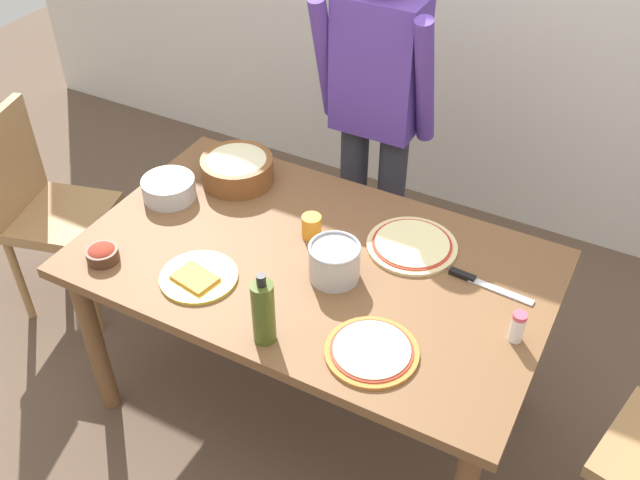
{
  "coord_description": "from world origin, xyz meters",
  "views": [
    {
      "loc": [
        0.9,
        -1.63,
        2.38
      ],
      "look_at": [
        0.0,
        0.05,
        0.81
      ],
      "focal_mm": 40.56,
      "sensor_mm": 36.0,
      "label": 1
    }
  ],
  "objects_px": {
    "person_cook": "(376,108)",
    "salt_shaker": "(517,327)",
    "pizza_raw_on_board": "(412,245)",
    "plate_with_slice": "(198,277)",
    "dining_table": "(313,279)",
    "small_sauce_bowl": "(102,254)",
    "pizza_cooked_on_tray": "(372,351)",
    "chef_knife": "(480,282)",
    "cup_orange": "(312,226)",
    "chair_wooden_left": "(42,203)",
    "steel_pot": "(334,261)",
    "mixing_bowl_steel": "(169,189)",
    "olive_oil_bottle": "(263,312)",
    "popcorn_bowl": "(237,167)"
  },
  "relations": [
    {
      "from": "dining_table",
      "to": "salt_shaker",
      "type": "relative_size",
      "value": 15.09
    },
    {
      "from": "person_cook",
      "to": "mixing_bowl_steel",
      "type": "distance_m",
      "value": 0.89
    },
    {
      "from": "pizza_raw_on_board",
      "to": "cup_orange",
      "type": "relative_size",
      "value": 3.73
    },
    {
      "from": "small_sauce_bowl",
      "to": "steel_pot",
      "type": "distance_m",
      "value": 0.79
    },
    {
      "from": "person_cook",
      "to": "mixing_bowl_steel",
      "type": "height_order",
      "value": "person_cook"
    },
    {
      "from": "plate_with_slice",
      "to": "cup_orange",
      "type": "distance_m",
      "value": 0.44
    },
    {
      "from": "popcorn_bowl",
      "to": "mixing_bowl_steel",
      "type": "bearing_deg",
      "value": -127.87
    },
    {
      "from": "olive_oil_bottle",
      "to": "salt_shaker",
      "type": "relative_size",
      "value": 2.42
    },
    {
      "from": "mixing_bowl_steel",
      "to": "dining_table",
      "type": "bearing_deg",
      "value": -5.31
    },
    {
      "from": "chair_wooden_left",
      "to": "chef_knife",
      "type": "relative_size",
      "value": 3.26
    },
    {
      "from": "olive_oil_bottle",
      "to": "mixing_bowl_steel",
      "type": "bearing_deg",
      "value": 147.32
    },
    {
      "from": "pizza_raw_on_board",
      "to": "cup_orange",
      "type": "height_order",
      "value": "cup_orange"
    },
    {
      "from": "dining_table",
      "to": "salt_shaker",
      "type": "xyz_separation_m",
      "value": [
        0.71,
        -0.03,
        0.14
      ]
    },
    {
      "from": "mixing_bowl_steel",
      "to": "cup_orange",
      "type": "xyz_separation_m",
      "value": [
        0.59,
        0.05,
        0.0
      ]
    },
    {
      "from": "person_cook",
      "to": "salt_shaker",
      "type": "height_order",
      "value": "person_cook"
    },
    {
      "from": "pizza_cooked_on_tray",
      "to": "chef_knife",
      "type": "height_order",
      "value": "pizza_cooked_on_tray"
    },
    {
      "from": "person_cook",
      "to": "chair_wooden_left",
      "type": "xyz_separation_m",
      "value": [
        -1.2,
        -0.76,
        -0.4
      ]
    },
    {
      "from": "olive_oil_bottle",
      "to": "chef_knife",
      "type": "bearing_deg",
      "value": 47.34
    },
    {
      "from": "salt_shaker",
      "to": "pizza_raw_on_board",
      "type": "bearing_deg",
      "value": 149.99
    },
    {
      "from": "pizza_raw_on_board",
      "to": "plate_with_slice",
      "type": "distance_m",
      "value": 0.74
    },
    {
      "from": "chair_wooden_left",
      "to": "olive_oil_bottle",
      "type": "relative_size",
      "value": 3.71
    },
    {
      "from": "pizza_cooked_on_tray",
      "to": "popcorn_bowl",
      "type": "relative_size",
      "value": 1.01
    },
    {
      "from": "steel_pot",
      "to": "salt_shaker",
      "type": "height_order",
      "value": "steel_pot"
    },
    {
      "from": "dining_table",
      "to": "pizza_cooked_on_tray",
      "type": "relative_size",
      "value": 5.66
    },
    {
      "from": "dining_table",
      "to": "small_sauce_bowl",
      "type": "height_order",
      "value": "small_sauce_bowl"
    },
    {
      "from": "olive_oil_bottle",
      "to": "salt_shaker",
      "type": "bearing_deg",
      "value": 27.88
    },
    {
      "from": "person_cook",
      "to": "salt_shaker",
      "type": "bearing_deg",
      "value": -43.47
    },
    {
      "from": "steel_pot",
      "to": "popcorn_bowl",
      "type": "bearing_deg",
      "value": 151.63
    },
    {
      "from": "person_cook",
      "to": "mixing_bowl_steel",
      "type": "bearing_deg",
      "value": -127.34
    },
    {
      "from": "chef_knife",
      "to": "person_cook",
      "type": "bearing_deg",
      "value": 137.63
    },
    {
      "from": "dining_table",
      "to": "popcorn_bowl",
      "type": "distance_m",
      "value": 0.58
    },
    {
      "from": "pizza_cooked_on_tray",
      "to": "popcorn_bowl",
      "type": "height_order",
      "value": "popcorn_bowl"
    },
    {
      "from": "small_sauce_bowl",
      "to": "salt_shaker",
      "type": "xyz_separation_m",
      "value": [
        1.34,
        0.31,
        0.02
      ]
    },
    {
      "from": "dining_table",
      "to": "olive_oil_bottle",
      "type": "distance_m",
      "value": 0.44
    },
    {
      "from": "popcorn_bowl",
      "to": "small_sauce_bowl",
      "type": "xyz_separation_m",
      "value": [
        -0.15,
        -0.61,
        -0.03
      ]
    },
    {
      "from": "small_sauce_bowl",
      "to": "dining_table",
      "type": "bearing_deg",
      "value": 28.3
    },
    {
      "from": "cup_orange",
      "to": "mixing_bowl_steel",
      "type": "bearing_deg",
      "value": -175.14
    },
    {
      "from": "person_cook",
      "to": "cup_orange",
      "type": "bearing_deg",
      "value": -85.15
    },
    {
      "from": "plate_with_slice",
      "to": "chef_knife",
      "type": "relative_size",
      "value": 0.89
    },
    {
      "from": "olive_oil_bottle",
      "to": "salt_shaker",
      "type": "height_order",
      "value": "olive_oil_bottle"
    },
    {
      "from": "steel_pot",
      "to": "chef_knife",
      "type": "relative_size",
      "value": 0.6
    },
    {
      "from": "olive_oil_bottle",
      "to": "chef_knife",
      "type": "relative_size",
      "value": 0.88
    },
    {
      "from": "dining_table",
      "to": "plate_with_slice",
      "type": "distance_m",
      "value": 0.4
    },
    {
      "from": "chair_wooden_left",
      "to": "steel_pot",
      "type": "height_order",
      "value": "chair_wooden_left"
    },
    {
      "from": "person_cook",
      "to": "cup_orange",
      "type": "distance_m",
      "value": 0.66
    },
    {
      "from": "pizza_raw_on_board",
      "to": "pizza_cooked_on_tray",
      "type": "relative_size",
      "value": 1.12
    },
    {
      "from": "pizza_cooked_on_tray",
      "to": "plate_with_slice",
      "type": "bearing_deg",
      "value": 177.85
    },
    {
      "from": "pizza_raw_on_board",
      "to": "plate_with_slice",
      "type": "xyz_separation_m",
      "value": [
        -0.56,
        -0.49,
        -0.0
      ]
    },
    {
      "from": "mixing_bowl_steel",
      "to": "small_sauce_bowl",
      "type": "xyz_separation_m",
      "value": [
        0.02,
        -0.4,
        -0.01
      ]
    },
    {
      "from": "pizza_cooked_on_tray",
      "to": "olive_oil_bottle",
      "type": "distance_m",
      "value": 0.34
    }
  ]
}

